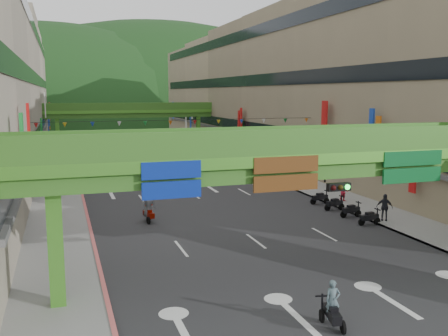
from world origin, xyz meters
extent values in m
plane|color=black|center=(0.00, 0.00, 0.00)|extent=(320.00, 320.00, 0.00)
cube|color=#28282B|center=(0.00, 50.00, 0.01)|extent=(18.00, 140.00, 0.02)
cube|color=gray|center=(-11.00, 50.00, 0.07)|extent=(4.00, 140.00, 0.15)
cube|color=gray|center=(11.00, 50.00, 0.07)|extent=(4.00, 140.00, 0.15)
cube|color=#CC5959|center=(-9.10, 50.00, 0.09)|extent=(0.20, 140.00, 0.18)
cube|color=gray|center=(9.10, 50.00, 0.09)|extent=(0.20, 140.00, 0.18)
cube|color=black|center=(-12.95, 50.00, 4.20)|extent=(0.08, 90.25, 1.40)
cube|color=black|center=(-12.95, 50.00, 10.20)|extent=(0.08, 90.25, 1.40)
cube|color=black|center=(-12.95, 50.00, 16.20)|extent=(0.08, 90.25, 1.40)
cube|color=gray|center=(19.00, 50.00, 9.50)|extent=(12.00, 95.00, 19.00)
cube|color=black|center=(12.95, 50.00, 4.20)|extent=(0.08, 90.25, 1.40)
cube|color=black|center=(12.95, 50.00, 10.20)|extent=(0.08, 90.25, 1.40)
cube|color=black|center=(12.95, 50.00, 16.20)|extent=(0.08, 90.25, 1.40)
cube|color=#4C9E2D|center=(0.00, 6.00, 5.75)|extent=(28.00, 2.20, 0.50)
cube|color=#387223|center=(0.00, 6.00, 5.15)|extent=(28.00, 1.76, 0.70)
cube|color=#4C9E2D|center=(-11.00, 6.00, 2.40)|extent=(0.60, 0.60, 4.80)
cube|color=#387223|center=(0.00, 4.96, 6.55)|extent=(28.00, 0.12, 1.10)
cube|color=#387223|center=(0.00, 7.04, 6.55)|extent=(28.00, 0.12, 1.10)
cube|color=navy|center=(-6.50, 4.92, 5.15)|extent=(2.40, 0.12, 1.50)
cube|color=#593314|center=(-1.50, 4.92, 5.15)|extent=(3.00, 0.12, 1.50)
cube|color=#0C5926|center=(5.00, 4.92, 5.15)|extent=(3.20, 0.12, 1.50)
cube|color=black|center=(1.00, 4.77, 4.50)|extent=(1.10, 0.28, 0.35)
cube|color=#4C9E2D|center=(0.00, 65.00, 5.75)|extent=(28.00, 2.20, 0.50)
cube|color=#387223|center=(0.00, 65.00, 5.15)|extent=(28.00, 1.76, 0.70)
cube|color=#4C9E2D|center=(-11.00, 65.00, 2.40)|extent=(0.60, 0.60, 4.80)
cube|color=#4C9E2D|center=(11.00, 65.00, 2.40)|extent=(0.60, 0.60, 4.80)
cube|color=#387223|center=(0.00, 63.96, 6.55)|extent=(28.00, 0.12, 1.10)
cube|color=#387223|center=(0.00, 66.04, 6.55)|extent=(28.00, 0.12, 1.10)
ellipsoid|color=#1C4419|center=(-15.00, 160.00, 0.00)|extent=(168.00, 140.00, 112.00)
ellipsoid|color=#1C4419|center=(25.00, 180.00, 0.00)|extent=(208.00, 176.00, 128.00)
cylinder|color=black|center=(0.00, 30.00, 6.20)|extent=(26.00, 0.03, 0.03)
cone|color=red|center=(-12.50, 30.00, 5.95)|extent=(0.36, 0.36, 0.40)
cone|color=gold|center=(-10.23, 30.00, 5.95)|extent=(0.36, 0.36, 0.40)
cone|color=#193FB2|center=(-7.95, 30.00, 5.95)|extent=(0.36, 0.36, 0.40)
cone|color=silver|center=(-5.68, 30.00, 5.95)|extent=(0.36, 0.36, 0.40)
cone|color=#198C33|center=(-3.41, 30.00, 5.95)|extent=(0.36, 0.36, 0.40)
cone|color=orange|center=(-1.14, 30.00, 5.95)|extent=(0.36, 0.36, 0.40)
cone|color=red|center=(1.14, 30.00, 5.95)|extent=(0.36, 0.36, 0.40)
cone|color=gold|center=(3.41, 30.00, 5.95)|extent=(0.36, 0.36, 0.40)
cone|color=#193FB2|center=(5.68, 30.00, 5.95)|extent=(0.36, 0.36, 0.40)
cone|color=silver|center=(7.95, 30.00, 5.95)|extent=(0.36, 0.36, 0.40)
cone|color=#198C33|center=(10.23, 30.00, 5.95)|extent=(0.36, 0.36, 0.40)
cone|color=orange|center=(12.50, 30.00, 5.95)|extent=(0.36, 0.36, 0.40)
cube|color=black|center=(-1.38, 1.00, 0.55)|extent=(0.66, 1.35, 0.35)
cube|color=black|center=(-1.38, 1.00, 0.80)|extent=(0.43, 0.61, 0.18)
cube|color=black|center=(-1.51, 1.53, 1.05)|extent=(0.55, 0.19, 0.06)
cylinder|color=black|center=(-1.51, 1.53, 0.25)|extent=(0.22, 0.51, 0.50)
cylinder|color=black|center=(-1.25, 0.47, 0.25)|extent=(0.22, 0.51, 0.50)
imported|color=#4A6066|center=(-1.38, 1.00, 1.09)|extent=(0.61, 0.47, 1.48)
cube|color=black|center=(-0.02, 35.69, 0.55)|extent=(0.59, 1.34, 0.35)
cube|color=black|center=(-0.02, 35.69, 0.80)|extent=(0.40, 0.60, 0.18)
cube|color=black|center=(0.08, 36.23, 1.05)|extent=(0.55, 0.16, 0.06)
cylinder|color=black|center=(0.08, 36.23, 0.25)|extent=(0.19, 0.51, 0.50)
cylinder|color=black|center=(-0.13, 35.15, 0.25)|extent=(0.19, 0.51, 0.50)
imported|color=brown|center=(-0.02, 35.69, 1.11)|extent=(0.83, 0.70, 1.52)
cube|color=gray|center=(-3.51, 27.77, 0.55)|extent=(0.39, 1.31, 0.35)
cube|color=gray|center=(-3.51, 27.77, 0.80)|extent=(0.32, 0.56, 0.18)
cube|color=gray|center=(-3.49, 28.32, 1.05)|extent=(0.55, 0.08, 0.06)
cylinder|color=black|center=(-3.49, 28.32, 0.25)|extent=(0.12, 0.50, 0.50)
cylinder|color=black|center=(-3.53, 27.22, 0.25)|extent=(0.12, 0.50, 0.50)
imported|color=#212733|center=(-3.51, 27.77, 1.13)|extent=(0.92, 0.41, 1.55)
cube|color=#6C0B01|center=(-5.22, 18.34, 0.55)|extent=(0.61, 1.34, 0.35)
cube|color=#6C0B01|center=(-5.22, 18.34, 0.80)|extent=(0.41, 0.60, 0.18)
cube|color=#6C0B01|center=(-5.11, 18.88, 1.05)|extent=(0.55, 0.17, 0.06)
cylinder|color=black|center=(-5.11, 18.88, 0.25)|extent=(0.20, 0.51, 0.50)
cylinder|color=black|center=(-5.34, 17.80, 0.25)|extent=(0.20, 0.51, 0.50)
imported|color=#4A4B51|center=(-5.22, 18.34, 1.25)|extent=(0.98, 0.75, 1.81)
cube|color=black|center=(8.42, 13.02, 0.55)|extent=(1.33, 0.50, 0.35)
cube|color=black|center=(8.42, 13.02, 0.80)|extent=(0.58, 0.36, 0.18)
cube|color=black|center=(8.97, 12.95, 1.05)|extent=(0.13, 0.55, 0.06)
cylinder|color=black|center=(8.97, 12.95, 0.25)|extent=(0.51, 0.16, 0.50)
cylinder|color=black|center=(7.88, 13.08, 0.25)|extent=(0.51, 0.16, 0.50)
cube|color=black|center=(8.42, 15.22, 0.55)|extent=(1.33, 0.50, 0.35)
cube|color=black|center=(8.42, 15.22, 0.80)|extent=(0.58, 0.36, 0.18)
cube|color=black|center=(8.97, 15.15, 1.05)|extent=(0.13, 0.55, 0.06)
cylinder|color=black|center=(8.97, 15.15, 0.25)|extent=(0.51, 0.16, 0.50)
cylinder|color=black|center=(7.88, 15.28, 0.25)|extent=(0.51, 0.16, 0.50)
cube|color=black|center=(8.42, 17.42, 0.55)|extent=(1.33, 0.50, 0.35)
cube|color=black|center=(8.42, 17.42, 0.80)|extent=(0.58, 0.36, 0.18)
cube|color=black|center=(8.97, 17.35, 1.05)|extent=(0.13, 0.55, 0.06)
cylinder|color=black|center=(8.97, 17.35, 0.25)|extent=(0.51, 0.16, 0.50)
cylinder|color=black|center=(7.88, 17.48, 0.25)|extent=(0.51, 0.16, 0.50)
cube|color=black|center=(8.42, 19.62, 0.55)|extent=(1.33, 0.50, 0.35)
cube|color=black|center=(8.42, 19.62, 0.80)|extent=(0.58, 0.36, 0.18)
cube|color=black|center=(8.97, 19.55, 1.05)|extent=(0.13, 0.55, 0.06)
cylinder|color=black|center=(8.97, 19.55, 0.25)|extent=(0.51, 0.16, 0.50)
cylinder|color=black|center=(7.88, 19.68, 0.25)|extent=(0.51, 0.16, 0.50)
imported|color=#9D9DA3|center=(-7.00, 46.47, 0.62)|extent=(1.39, 3.79, 1.24)
imported|color=#BC7E13|center=(1.33, 46.20, 0.73)|extent=(1.90, 4.37, 1.47)
imported|color=red|center=(10.44, 19.38, 0.75)|extent=(0.76, 0.60, 1.50)
imported|color=#20222A|center=(9.80, 13.36, 0.90)|extent=(1.11, 0.97, 1.79)
imported|color=#2D334F|center=(9.80, 40.00, 0.85)|extent=(0.95, 0.86, 1.70)
camera|label=1|loc=(-10.62, -14.26, 8.62)|focal=40.00mm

